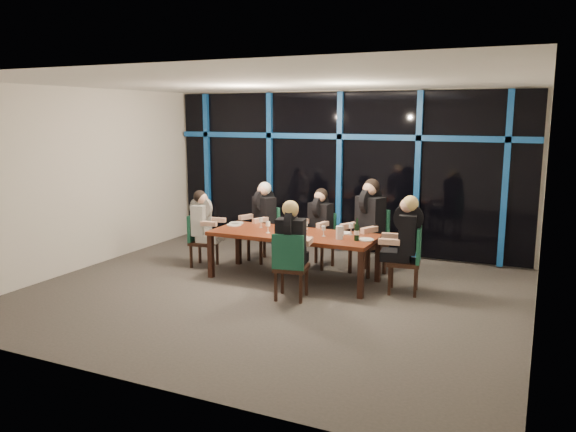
{
  "coord_description": "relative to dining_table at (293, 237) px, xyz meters",
  "views": [
    {
      "loc": [
        3.5,
        -6.97,
        2.57
      ],
      "look_at": [
        0.0,
        0.6,
        1.05
      ],
      "focal_mm": 35.0,
      "sensor_mm": 36.0,
      "label": 1
    }
  ],
  "objects": [
    {
      "name": "room",
      "position": [
        0.0,
        -0.8,
        1.34
      ],
      "size": [
        7.04,
        7.0,
        3.02
      ],
      "color": "#4F4946",
      "rests_on": "ground"
    },
    {
      "name": "window_wall",
      "position": [
        0.01,
        2.13,
        0.87
      ],
      "size": [
        6.86,
        0.43,
        2.94
      ],
      "color": "black",
      "rests_on": "ground"
    },
    {
      "name": "dining_table",
      "position": [
        0.0,
        0.0,
        0.0
      ],
      "size": [
        2.6,
        1.0,
        0.75
      ],
      "color": "maroon",
      "rests_on": "ground"
    },
    {
      "name": "chair_far_left",
      "position": [
        -0.92,
        0.88,
        -0.15
      ],
      "size": [
        0.59,
        0.59,
        0.96
      ],
      "rotation": [
        0.0,
        0.0,
        -0.43
      ],
      "color": "black",
      "rests_on": "ground"
    },
    {
      "name": "chair_far_mid",
      "position": [
        0.11,
        0.94,
        -0.17
      ],
      "size": [
        0.5,
        0.5,
        0.92
      ],
      "rotation": [
        0.0,
        0.0,
        -0.2
      ],
      "color": "black",
      "rests_on": "ground"
    },
    {
      "name": "chair_far_right",
      "position": [
        1.0,
        0.89,
        -0.09
      ],
      "size": [
        0.65,
        0.65,
        1.06
      ],
      "rotation": [
        0.0,
        0.0,
        -0.43
      ],
      "color": "black",
      "rests_on": "ground"
    },
    {
      "name": "chair_end_left",
      "position": [
        -1.78,
        0.06,
        -0.18
      ],
      "size": [
        0.47,
        0.47,
        0.89
      ],
      "rotation": [
        0.0,
        0.0,
        1.7
      ],
      "color": "black",
      "rests_on": "ground"
    },
    {
      "name": "chair_end_right",
      "position": [
        1.81,
        0.09,
        -0.14
      ],
      "size": [
        0.52,
        0.52,
        0.98
      ],
      "rotation": [
        0.0,
        0.0,
        4.87
      ],
      "color": "black",
      "rests_on": "ground"
    },
    {
      "name": "chair_near_mid",
      "position": [
        0.37,
        -0.93,
        -0.15
      ],
      "size": [
        0.52,
        0.52,
        0.96
      ],
      "rotation": [
        0.0,
        0.0,
        3.32
      ],
      "color": "black",
      "rests_on": "ground"
    },
    {
      "name": "diner_far_left",
      "position": [
        -0.96,
        0.81,
        0.23
      ],
      "size": [
        0.61,
        0.66,
        0.93
      ],
      "rotation": [
        0.0,
        0.0,
        -0.43
      ],
      "color": "black",
      "rests_on": "ground"
    },
    {
      "name": "diner_far_mid",
      "position": [
        0.09,
        0.87,
        0.2
      ],
      "size": [
        0.5,
        0.61,
        0.89
      ],
      "rotation": [
        0.0,
        0.0,
        -0.2
      ],
      "color": "black",
      "rests_on": "ground"
    },
    {
      "name": "diner_far_right",
      "position": [
        0.96,
        0.81,
        0.33
      ],
      "size": [
        0.67,
        0.73,
        1.03
      ],
      "rotation": [
        0.0,
        0.0,
        -0.43
      ],
      "color": "black",
      "rests_on": "ground"
    },
    {
      "name": "diner_end_left",
      "position": [
        -1.7,
        0.07,
        0.17
      ],
      "size": [
        0.58,
        0.47,
        0.87
      ],
      "rotation": [
        0.0,
        0.0,
        1.7
      ],
      "color": "black",
      "rests_on": "ground"
    },
    {
      "name": "diner_end_right",
      "position": [
        1.73,
        0.07,
        0.25
      ],
      "size": [
        0.64,
        0.52,
        0.95
      ],
      "rotation": [
        0.0,
        0.0,
        4.87
      ],
      "color": "black",
      "rests_on": "ground"
    },
    {
      "name": "diner_near_mid",
      "position": [
        0.35,
        -0.85,
        0.24
      ],
      "size": [
        0.52,
        0.64,
        0.94
      ],
      "rotation": [
        0.0,
        0.0,
        3.32
      ],
      "color": "black",
      "rests_on": "ground"
    },
    {
      "name": "plate_far_left",
      "position": [
        -1.19,
        0.29,
        0.08
      ],
      "size": [
        0.24,
        0.24,
        0.01
      ],
      "primitive_type": "cylinder",
      "color": "white",
      "rests_on": "dining_table"
    },
    {
      "name": "plate_far_mid",
      "position": [
        -0.02,
        0.31,
        0.08
      ],
      "size": [
        0.24,
        0.24,
        0.01
      ],
      "primitive_type": "cylinder",
      "color": "white",
      "rests_on": "dining_table"
    },
    {
      "name": "plate_far_right",
      "position": [
        0.72,
        0.3,
        0.08
      ],
      "size": [
        0.24,
        0.24,
        0.01
      ],
      "primitive_type": "cylinder",
      "color": "white",
      "rests_on": "dining_table"
    },
    {
      "name": "plate_end_left",
      "position": [
        -1.15,
        0.14,
        0.08
      ],
      "size": [
        0.24,
        0.24,
        0.01
      ],
      "primitive_type": "cylinder",
      "color": "white",
      "rests_on": "dining_table"
    },
    {
      "name": "plate_end_right",
      "position": [
        1.17,
        -0.01,
        0.08
      ],
      "size": [
        0.24,
        0.24,
        0.01
      ],
      "primitive_type": "cylinder",
      "color": "white",
      "rests_on": "dining_table"
    },
    {
      "name": "plate_near_mid",
      "position": [
        0.25,
        -0.3,
        0.08
      ],
      "size": [
        0.24,
        0.24,
        0.01
      ],
      "primitive_type": "cylinder",
      "color": "white",
      "rests_on": "dining_table"
    },
    {
      "name": "wine_bottle",
      "position": [
        1.06,
        -0.1,
        0.19
      ],
      "size": [
        0.08,
        0.08,
        0.33
      ],
      "rotation": [
        0.0,
        0.0,
        -0.12
      ],
      "color": "black",
      "rests_on": "dining_table"
    },
    {
      "name": "water_pitcher",
      "position": [
        0.8,
        -0.11,
        0.17
      ],
      "size": [
        0.12,
        0.11,
        0.19
      ],
      "rotation": [
        0.0,
        0.0,
        -0.2
      ],
      "color": "silver",
      "rests_on": "dining_table"
    },
    {
      "name": "tea_light",
      "position": [
        -0.09,
        -0.22,
        0.08
      ],
      "size": [
        0.05,
        0.05,
        0.03
      ],
      "primitive_type": "cylinder",
      "color": "#FFA74C",
      "rests_on": "dining_table"
    },
    {
      "name": "wine_glass_a",
      "position": [
        -0.36,
        -0.16,
        0.2
      ],
      "size": [
        0.07,
        0.07,
        0.18
      ],
      "color": "white",
      "rests_on": "dining_table"
    },
    {
      "name": "wine_glass_b",
      "position": [
        0.15,
        0.12,
        0.19
      ],
      "size": [
        0.06,
        0.06,
        0.17
      ],
      "color": "white",
      "rests_on": "dining_table"
    },
    {
      "name": "wine_glass_c",
      "position": [
        0.51,
        -0.03,
        0.18
      ],
      "size": [
        0.06,
        0.06,
        0.16
      ],
      "color": "silver",
      "rests_on": "dining_table"
    },
    {
      "name": "wine_glass_d",
      "position": [
        -0.65,
        0.16,
        0.19
      ],
      "size": [
        0.06,
        0.06,
        0.16
      ],
      "color": "silver",
      "rests_on": "dining_table"
    },
    {
      "name": "wine_glass_e",
      "position": [
        0.86,
        0.24,
        0.2
      ],
      "size": [
        0.07,
        0.07,
        0.18
      ],
      "color": "silver",
      "rests_on": "dining_table"
    }
  ]
}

